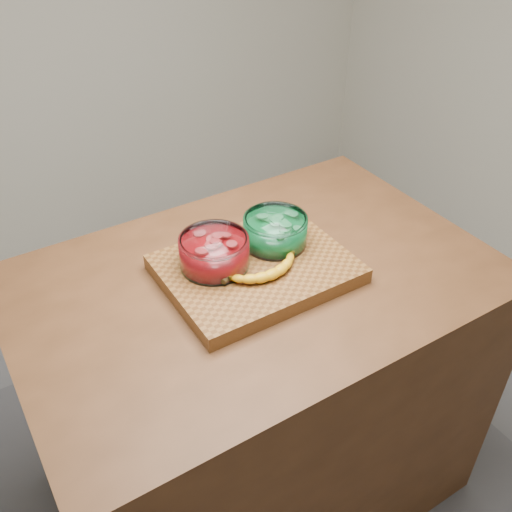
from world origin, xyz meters
TOP-DOWN VIEW (x-y plane):
  - ground at (0.00, 0.00)m, footprint 3.50×3.50m
  - counter at (0.00, 0.00)m, footprint 1.20×0.80m
  - cutting_board at (0.00, 0.00)m, footprint 0.45×0.35m
  - bowl_red at (-0.09, 0.04)m, footprint 0.17×0.17m
  - bowl_green at (0.09, 0.04)m, footprint 0.16×0.16m
  - banana at (-0.00, -0.05)m, footprint 0.23×0.10m

SIDE VIEW (x-z plane):
  - ground at x=0.00m, z-range 0.00..0.00m
  - counter at x=0.00m, z-range 0.00..0.90m
  - cutting_board at x=0.00m, z-range 0.90..0.94m
  - banana at x=0.00m, z-range 0.94..0.97m
  - bowl_green at x=0.09m, z-range 0.94..1.02m
  - bowl_red at x=-0.09m, z-range 0.94..1.02m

